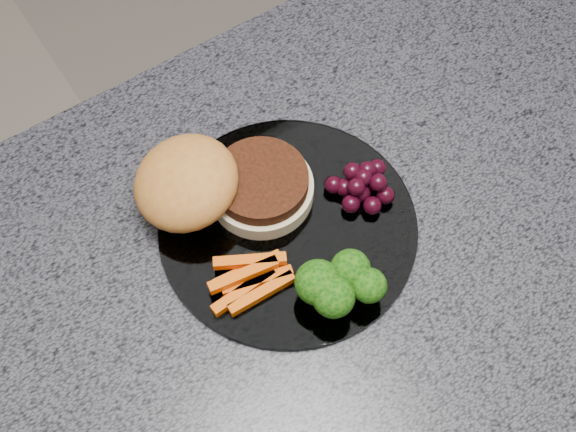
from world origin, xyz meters
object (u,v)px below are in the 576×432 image
object	(u,v)px
island_cabinet	(321,385)
burger	(213,186)
plate	(288,227)
grape_bunch	(363,185)

from	to	relation	value
island_cabinet	burger	distance (m)	0.52
plate	grape_bunch	distance (m)	0.09
island_cabinet	burger	bearing A→B (deg)	124.85
island_cabinet	plate	distance (m)	0.48
island_cabinet	burger	xyz separation A→B (m)	(-0.08, 0.11, 0.50)
island_cabinet	grape_bunch	xyz separation A→B (m)	(0.05, 0.03, 0.49)
burger	grape_bunch	distance (m)	0.15
plate	island_cabinet	bearing A→B (deg)	-53.44
island_cabinet	burger	world-z (taller)	burger
grape_bunch	island_cabinet	bearing A→B (deg)	-147.31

